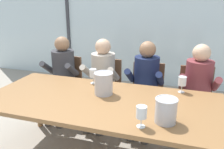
# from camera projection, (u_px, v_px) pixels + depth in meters

# --- Properties ---
(ground) EXTENTS (14.00, 14.00, 0.00)m
(ground) POSITION_uv_depth(u_px,v_px,m) (125.00, 118.00, 3.42)
(ground) COLOR #9E9384
(window_glass_panel) EXTENTS (7.55, 0.03, 2.60)m
(window_glass_panel) POSITION_uv_depth(u_px,v_px,m) (147.00, 20.00, 4.44)
(window_glass_panel) COLOR silver
(window_glass_panel) RESTS_ON ground
(window_mullion_left) EXTENTS (0.06, 0.06, 2.60)m
(window_mullion_left) POSITION_uv_depth(u_px,v_px,m) (68.00, 18.00, 4.92)
(window_mullion_left) COLOR #38383D
(window_mullion_left) RESTS_ON ground
(hillside_vineyard) EXTENTS (13.55, 2.40, 2.02)m
(hillside_vineyard) POSITION_uv_depth(u_px,v_px,m) (163.00, 21.00, 7.44)
(hillside_vineyard) COLOR #568942
(hillside_vineyard) RESTS_ON ground
(dining_table) EXTENTS (2.35, 1.06, 0.73)m
(dining_table) POSITION_uv_depth(u_px,v_px,m) (101.00, 105.00, 2.31)
(dining_table) COLOR olive
(dining_table) RESTS_ON ground
(chair_near_curtain) EXTENTS (0.49, 0.49, 0.86)m
(chair_near_curtain) POSITION_uv_depth(u_px,v_px,m) (66.00, 81.00, 3.50)
(chair_near_curtain) COLOR brown
(chair_near_curtain) RESTS_ON ground
(chair_left_of_center) EXTENTS (0.45, 0.45, 0.86)m
(chair_left_of_center) POSITION_uv_depth(u_px,v_px,m) (105.00, 85.00, 3.32)
(chair_left_of_center) COLOR brown
(chair_left_of_center) RESTS_ON ground
(chair_center) EXTENTS (0.49, 0.49, 0.86)m
(chair_center) POSITION_uv_depth(u_px,v_px,m) (148.00, 91.00, 3.11)
(chair_center) COLOR brown
(chair_center) RESTS_ON ground
(chair_right_of_center) EXTENTS (0.48, 0.48, 0.86)m
(chair_right_of_center) POSITION_uv_depth(u_px,v_px,m) (196.00, 96.00, 2.96)
(chair_right_of_center) COLOR brown
(chair_right_of_center) RESTS_ON ground
(person_charcoal_jacket) EXTENTS (0.48, 0.62, 1.18)m
(person_charcoal_jacket) POSITION_uv_depth(u_px,v_px,m) (61.00, 73.00, 3.29)
(person_charcoal_jacket) COLOR #38383D
(person_charcoal_jacket) RESTS_ON ground
(person_beige_jumper) EXTENTS (0.46, 0.61, 1.18)m
(person_beige_jumper) POSITION_uv_depth(u_px,v_px,m) (101.00, 77.00, 3.12)
(person_beige_jumper) COLOR #B7AD9E
(person_beige_jumper) RESTS_ON ground
(person_navy_polo) EXTENTS (0.47, 0.61, 1.18)m
(person_navy_polo) POSITION_uv_depth(u_px,v_px,m) (145.00, 82.00, 2.94)
(person_navy_polo) COLOR #192347
(person_navy_polo) RESTS_ON ground
(person_maroon_top) EXTENTS (0.46, 0.61, 1.18)m
(person_maroon_top) POSITION_uv_depth(u_px,v_px,m) (198.00, 87.00, 2.76)
(person_maroon_top) COLOR brown
(person_maroon_top) RESTS_ON ground
(ice_bucket_primary) EXTENTS (0.20, 0.20, 0.23)m
(ice_bucket_primary) POSITION_uv_depth(u_px,v_px,m) (104.00, 83.00, 2.38)
(ice_bucket_primary) COLOR #B7B7BC
(ice_bucket_primary) RESTS_ON dining_table
(ice_bucket_secondary) EXTENTS (0.18, 0.18, 0.21)m
(ice_bucket_secondary) POSITION_uv_depth(u_px,v_px,m) (166.00, 110.00, 1.83)
(ice_bucket_secondary) COLOR #B7B7BC
(ice_bucket_secondary) RESTS_ON dining_table
(wine_glass_by_left_taster) EXTENTS (0.08, 0.08, 0.17)m
(wine_glass_by_left_taster) POSITION_uv_depth(u_px,v_px,m) (182.00, 81.00, 2.43)
(wine_glass_by_left_taster) COLOR silver
(wine_glass_by_left_taster) RESTS_ON dining_table
(wine_glass_near_bucket) EXTENTS (0.08, 0.08, 0.17)m
(wine_glass_near_bucket) POSITION_uv_depth(u_px,v_px,m) (93.00, 74.00, 2.69)
(wine_glass_near_bucket) COLOR silver
(wine_glass_near_bucket) RESTS_ON dining_table
(wine_glass_center_pour) EXTENTS (0.08, 0.08, 0.17)m
(wine_glass_center_pour) POSITION_uv_depth(u_px,v_px,m) (141.00, 113.00, 1.76)
(wine_glass_center_pour) COLOR silver
(wine_glass_center_pour) RESTS_ON dining_table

